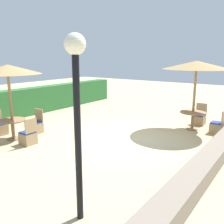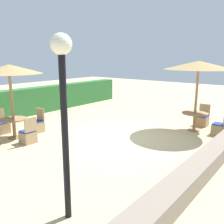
# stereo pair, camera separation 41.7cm
# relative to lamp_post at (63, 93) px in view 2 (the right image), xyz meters

# --- Properties ---
(ground_plane) EXTENTS (40.00, 40.00, 0.00)m
(ground_plane) POSITION_rel_lamp_post_xyz_m (4.40, 1.85, -2.35)
(ground_plane) COLOR #C6B284
(hedge_row) EXTENTS (13.00, 0.70, 1.36)m
(hedge_row) POSITION_rel_lamp_post_xyz_m (4.40, 7.92, -1.67)
(hedge_row) COLOR #2D6B33
(hedge_row) RESTS_ON ground_plane
(stone_border) EXTENTS (10.00, 0.56, 0.45)m
(stone_border) POSITION_rel_lamp_post_xyz_m (4.40, -1.37, -2.13)
(stone_border) COLOR gray
(stone_border) RESTS_ON ground_plane
(lamp_post) EXTENTS (0.36, 0.36, 3.32)m
(lamp_post) POSITION_rel_lamp_post_xyz_m (0.00, 0.00, 0.00)
(lamp_post) COLOR black
(lamp_post) RESTS_ON ground_plane
(parasol_front_right) EXTENTS (2.62, 2.62, 2.77)m
(parasol_front_right) POSITION_rel_lamp_post_xyz_m (6.92, 0.20, 0.25)
(parasol_front_right) COLOR #93704C
(parasol_front_right) RESTS_ON ground_plane
(round_table_front_right) EXTENTS (1.02, 1.02, 0.74)m
(round_table_front_right) POSITION_rel_lamp_post_xyz_m (6.92, 0.20, -1.78)
(round_table_front_right) COLOR #93704C
(round_table_front_right) RESTS_ON ground_plane
(patio_chair_front_right_south) EXTENTS (0.46, 0.46, 0.93)m
(patio_chair_front_right_south) POSITION_rel_lamp_post_xyz_m (6.96, -0.75, -2.09)
(patio_chair_front_right_south) COLOR tan
(patio_chair_front_right_south) RESTS_ON ground_plane
(patio_chair_front_right_east) EXTENTS (0.46, 0.46, 0.93)m
(patio_chair_front_right_east) POSITION_rel_lamp_post_xyz_m (7.86, 0.20, -2.09)
(patio_chair_front_right_east) COLOR tan
(patio_chair_front_right_east) RESTS_ON ground_plane
(parasol_back_left) EXTENTS (2.28, 2.28, 2.67)m
(parasol_back_left) POSITION_rel_lamp_post_xyz_m (1.91, 5.05, 0.14)
(parasol_back_left) COLOR #93704C
(parasol_back_left) RESTS_ON ground_plane
(round_table_back_left) EXTENTS (0.96, 0.96, 0.73)m
(round_table_back_left) POSITION_rel_lamp_post_xyz_m (1.91, 5.05, -1.80)
(round_table_back_left) COLOR #93704C
(round_table_back_left) RESTS_ON ground_plane
(patio_chair_back_left_north) EXTENTS (0.46, 0.46, 0.93)m
(patio_chair_back_left_north) POSITION_rel_lamp_post_xyz_m (1.92, 5.96, -2.09)
(patio_chair_back_left_north) COLOR tan
(patio_chair_back_left_north) RESTS_ON ground_plane
(patio_chair_back_left_east) EXTENTS (0.46, 0.46, 0.93)m
(patio_chair_back_left_east) POSITION_rel_lamp_post_xyz_m (2.86, 5.01, -2.09)
(patio_chair_back_left_east) COLOR tan
(patio_chair_back_left_east) RESTS_ON ground_plane
(patio_chair_back_left_south) EXTENTS (0.46, 0.46, 0.93)m
(patio_chair_back_left_south) POSITION_rel_lamp_post_xyz_m (1.89, 4.15, -2.09)
(patio_chair_back_left_south) COLOR tan
(patio_chair_back_left_south) RESTS_ON ground_plane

